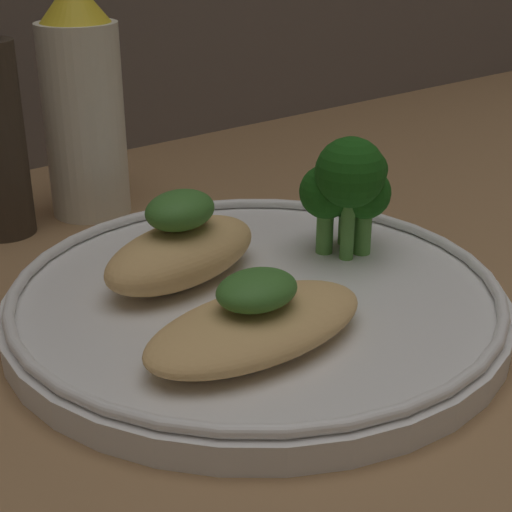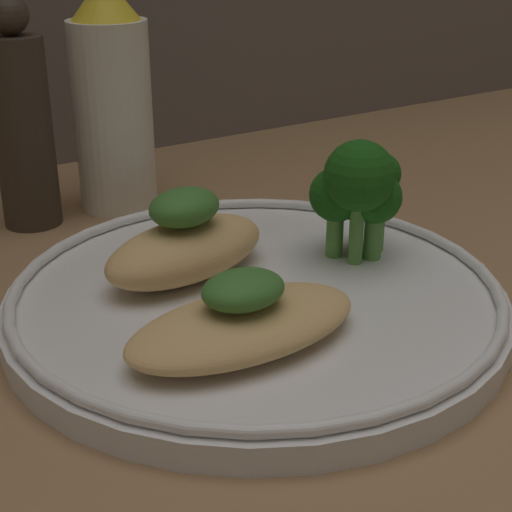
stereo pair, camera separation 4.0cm
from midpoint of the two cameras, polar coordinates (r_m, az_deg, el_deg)
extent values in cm
cube|color=#936D47|center=(41.75, -2.75, -4.95)|extent=(180.00, 180.00, 1.00)
cylinder|color=white|center=(41.18, -2.78, -3.49)|extent=(26.05, 26.05, 1.40)
torus|color=white|center=(40.73, -2.81, -2.25)|extent=(25.45, 25.45, 0.60)
ellipsoid|color=tan|center=(35.51, -3.18, -5.18)|extent=(11.58, 5.89, 2.03)
ellipsoid|color=#3D752D|center=(34.66, -3.25, -2.56)|extent=(3.94, 3.16, 1.61)
ellipsoid|color=tan|center=(41.93, -8.14, 0.12)|extent=(10.84, 7.14, 2.97)
ellipsoid|color=#3D752D|center=(41.00, -8.34, 3.27)|extent=(4.61, 4.00, 1.97)
cylinder|color=#569942|center=(45.85, 5.40, 2.95)|extent=(0.99, 0.99, 3.78)
sphere|color=#195114|center=(44.94, 5.53, 6.21)|extent=(2.44, 2.44, 2.44)
cylinder|color=#569942|center=(46.19, 4.01, 2.07)|extent=(0.74, 0.74, 2.16)
sphere|color=#195114|center=(45.46, 4.09, 4.47)|extent=(2.77, 2.77, 2.77)
cylinder|color=#569942|center=(44.89, 2.49, 1.77)|extent=(0.98, 0.98, 2.63)
sphere|color=#195114|center=(44.04, 2.55, 4.65)|extent=(3.07, 3.07, 3.07)
cylinder|color=#569942|center=(44.05, 3.94, 2.08)|extent=(0.79, 0.79, 3.76)
sphere|color=#195114|center=(42.94, 4.06, 6.10)|extent=(3.91, 3.91, 3.91)
cylinder|color=#569942|center=(44.90, 5.29, 1.69)|extent=(1.02, 1.02, 2.64)
sphere|color=#195114|center=(44.06, 5.41, 4.53)|extent=(2.97, 2.97, 2.97)
cylinder|color=silver|center=(55.21, -14.43, 9.44)|extent=(5.40, 5.40, 12.96)
camera|label=1|loc=(0.02, -92.86, -1.28)|focal=55.00mm
camera|label=2|loc=(0.02, 87.14, 1.28)|focal=55.00mm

